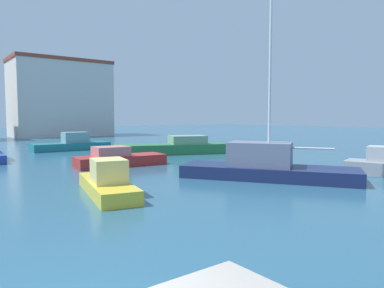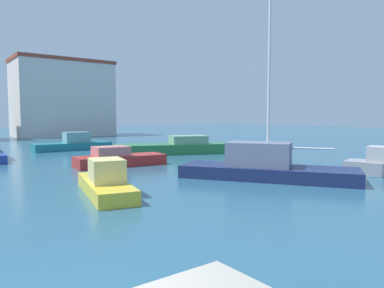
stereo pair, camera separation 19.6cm
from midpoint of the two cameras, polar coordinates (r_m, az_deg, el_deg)
name	(u,v)px [view 2 (the right image)]	position (r m, az deg, el deg)	size (l,w,h in m)	color
water	(169,153)	(29.08, -3.42, -1.39)	(160.00, 160.00, 0.00)	#285670
sailboat_navy_far_left	(265,166)	(17.18, 11.78, -3.39)	(6.39, 8.03, 10.07)	#19234C
motorboat_green_inner_mooring	(175,147)	(28.27, -2.57, -0.51)	(9.14, 5.55, 1.41)	#28703D
motorboat_teal_behind_lamppost	(73,144)	(33.04, -18.13, -0.01)	(6.55, 2.23, 1.56)	#1E707A
motorboat_red_distant_north	(119,159)	(21.71, -11.32, -2.27)	(5.38, 2.26, 1.18)	#B22823
motorboat_yellow_center_channel	(106,182)	(13.88, -13.14, -5.95)	(2.40, 5.06, 1.37)	gold
harbor_office	(63,98)	(58.03, -19.69, 6.83)	(13.89, 8.04, 11.32)	beige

